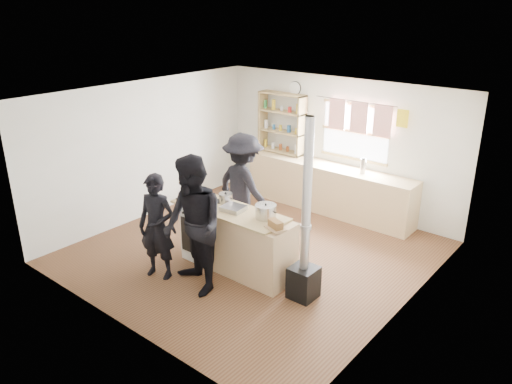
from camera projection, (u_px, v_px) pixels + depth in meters
ground at (253, 252)px, 8.01m from camera, size 5.00×5.00×0.01m
back_counter at (328, 188)px, 9.45m from camera, size 3.40×0.55×0.90m
shelving_unit at (282, 123)px, 9.86m from camera, size 1.00×0.28×1.20m
thermos at (363, 166)px, 8.83m from camera, size 0.10×0.10×0.27m
cooking_island at (237, 241)px, 7.36m from camera, size 1.97×0.64×0.93m
skillet_greens at (195, 200)px, 7.53m from camera, size 0.36×0.36×0.05m
roast_tray at (233, 208)px, 7.23m from camera, size 0.35×0.32×0.06m
stockpot_stove at (226, 198)px, 7.48m from camera, size 0.21×0.21×0.17m
stockpot_counter at (266, 211)px, 6.95m from camera, size 0.30×0.30×0.22m
bread_board at (276, 225)px, 6.63m from camera, size 0.33×0.28×0.12m
flue_heater at (305, 254)px, 6.57m from camera, size 0.35×0.35×2.50m
person_near_left at (157, 227)px, 7.07m from camera, size 0.66×0.53×1.56m
person_near_right at (193, 226)px, 6.66m from camera, size 1.13×1.01×1.93m
person_far at (243, 187)px, 8.23m from camera, size 1.25×0.84×1.80m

